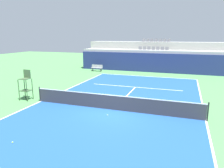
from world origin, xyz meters
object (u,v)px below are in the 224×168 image
at_px(player_bench, 97,67).
at_px(tennis_ball_0, 13,142).
at_px(umpire_chair, 26,84).
at_px(tennis_ball_1, 108,115).
at_px(tennis_net, 113,102).

xyz_separation_m(player_bench, tennis_ball_0, (4.08, -19.05, -0.46)).
xyz_separation_m(umpire_chair, tennis_ball_0, (3.92, -5.54, -1.14)).
bearing_deg(tennis_ball_1, tennis_ball_0, -122.35).
height_order(umpire_chair, tennis_ball_0, umpire_chair).
distance_m(umpire_chair, tennis_ball_0, 6.89).
height_order(tennis_net, umpire_chair, umpire_chair).
bearing_deg(tennis_ball_0, tennis_ball_1, 57.65).
bearing_deg(umpire_chair, tennis_ball_1, -9.39).
height_order(tennis_net, tennis_ball_0, tennis_net).
bearing_deg(tennis_ball_1, player_bench, 115.21).
relative_size(tennis_net, tennis_ball_0, 167.88).
xyz_separation_m(umpire_chair, tennis_ball_1, (6.73, -1.11, -1.14)).
xyz_separation_m(tennis_net, tennis_ball_0, (-2.78, -5.49, -0.47)).
relative_size(umpire_chair, player_bench, 1.47).
bearing_deg(tennis_ball_0, umpire_chair, 125.30).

